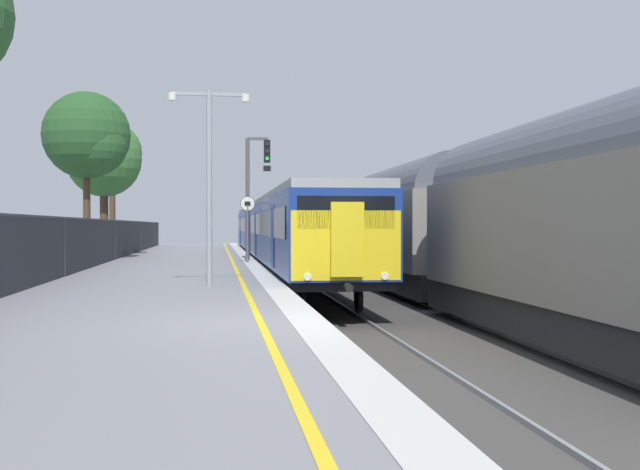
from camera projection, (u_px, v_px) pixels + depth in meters
The scene contains 9 objects.
ground at pixel (449, 358), 12.40m from camera, with size 17.40×110.00×1.21m.
commuter_train_at_platform at pixel (277, 230), 39.91m from camera, with size 2.83×42.99×3.81m.
freight_train_adjacent_track at pixel (463, 223), 22.69m from camera, with size 2.60×27.02×4.73m.
signal_gantry at pixel (254, 184), 34.16m from camera, with size 1.10×0.24×5.37m.
speed_limit_sign at pixel (248, 220), 31.77m from camera, with size 0.59×0.08×2.69m.
platform_lamp_mid at pixel (209, 168), 19.32m from camera, with size 2.00×0.20×4.86m.
background_tree_left at pixel (89, 138), 33.97m from camera, with size 3.80×3.80×7.35m.
background_tree_right at pixel (111, 154), 47.07m from camera, with size 3.54×3.54×7.72m.
background_tree_back at pixel (105, 162), 39.67m from camera, with size 3.79×3.79×6.76m.
Camera 1 is at (-1.03, -11.99, 1.50)m, focal length 43.83 mm.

